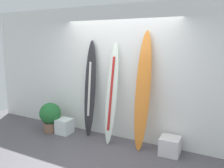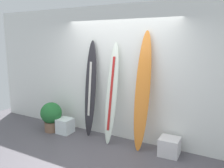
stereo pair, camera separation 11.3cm
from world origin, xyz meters
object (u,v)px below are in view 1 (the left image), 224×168
object	(u,v)px
potted_plant	(50,116)
surfboard_ivory	(112,94)
surfboard_sunset	(143,91)
surfboard_charcoal	(90,90)
display_block_left	(64,126)
display_block_center	(170,146)

from	to	relation	value
potted_plant	surfboard_ivory	bearing A→B (deg)	7.89
surfboard_sunset	potted_plant	world-z (taller)	surfboard_sunset
surfboard_sunset	potted_plant	size ratio (longest dim) A/B	3.34
surfboard_charcoal	potted_plant	world-z (taller)	surfboard_charcoal
surfboard_charcoal	surfboard_ivory	bearing A→B (deg)	-7.71
surfboard_charcoal	surfboard_sunset	world-z (taller)	surfboard_sunset
surfboard_ivory	display_block_left	world-z (taller)	surfboard_ivory
display_block_center	potted_plant	world-z (taller)	potted_plant
surfboard_charcoal	potted_plant	bearing A→B (deg)	-162.74
surfboard_charcoal	display_block_left	xyz separation A→B (m)	(-0.57, -0.22, -0.86)
surfboard_charcoal	display_block_center	bearing A→B (deg)	-2.57
display_block_left	potted_plant	bearing A→B (deg)	-169.28
surfboard_sunset	display_block_center	size ratio (longest dim) A/B	6.07
surfboard_charcoal	surfboard_ivory	distance (m)	0.58
surfboard_sunset	display_block_left	distance (m)	2.05
surfboard_ivory	display_block_center	xyz separation A→B (m)	(1.23, -0.00, -0.84)
surfboard_sunset	display_block_left	size ratio (longest dim) A/B	6.84
display_block_left	surfboard_charcoal	bearing A→B (deg)	21.06
surfboard_charcoal	surfboard_sunset	distance (m)	1.24
surfboard_charcoal	potted_plant	xyz separation A→B (m)	(-0.91, -0.28, -0.65)
display_block_left	potted_plant	distance (m)	0.41
surfboard_charcoal	display_block_left	world-z (taller)	surfboard_charcoal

